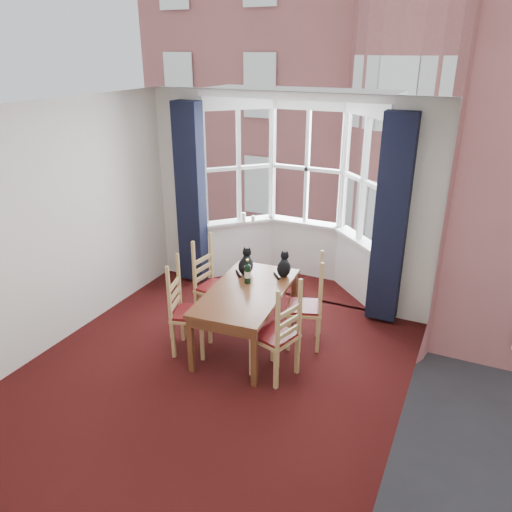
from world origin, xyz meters
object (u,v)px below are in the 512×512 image
Objects in this scene: candle_tall at (244,217)px; candle_short at (253,219)px; cat_left at (246,264)px; wine_bottle at (248,273)px; chair_left_near at (183,314)px; cat_right at (284,267)px; dining_table at (247,296)px; chair_left_far at (209,287)px; chair_right_far at (312,309)px; chair_right_near at (282,340)px.

candle_short is at bearing 11.81° from candle_tall.
wine_bottle is at bearing -59.96° from cat_left.
chair_left_near is 1.34m from cat_right.
chair_left_far is (-0.69, 0.32, -0.17)m from dining_table.
wine_bottle is (-0.77, -0.14, 0.37)m from chair_right_far.
cat_left is (0.48, 0.10, 0.37)m from chair_left_far.
wine_bottle is 1.83m from candle_tall.
chair_left_far is at bearing -86.45° from candle_short.
wine_bottle is (-0.70, 0.63, 0.37)m from chair_right_near.
cat_right is at bearing 14.18° from chair_left_far.
candle_short is (-0.70, 1.64, 0.07)m from wine_bottle.
candle_short is (-0.78, 1.83, 0.28)m from dining_table.
chair_left_far is 3.05× the size of wine_bottle.
dining_table is 0.63m from cat_right.
wine_bottle is at bearing 48.39° from chair_left_near.
cat_right reaches higher than candle_tall.
chair_right_near is 1.13m from cat_right.
chair_right_near and chair_right_far have the same top height.
chair_right_near is at bearing -68.88° from cat_right.
cat_left is at bearing 116.95° from dining_table.
candle_short is (-1.02, 1.28, 0.08)m from cat_right.
chair_left_far is at bearing -80.90° from candle_tall.
chair_left_near is 6.75× the size of candle_tall.
cat_left is (-0.21, 0.41, 0.20)m from dining_table.
chair_right_near is (0.62, -0.45, -0.17)m from dining_table.
cat_left reaches higher than chair_left_far.
chair_right_far is 2.73× the size of cat_left.
candle_short reaches higher than chair_right_near.
chair_left_far is at bearing 167.80° from wine_bottle.
chair_left_near is at bearing -81.97° from candle_tall.
chair_left_near is at bearing -131.32° from cat_right.
chair_right_near is at bearing -35.76° from dining_table.
wine_bottle is at bearing -62.32° from candle_tall.
chair_right_near is 2.77m from candle_tall.
chair_right_far is (1.38, 0.01, 0.00)m from chair_left_far.
cat_right reaches higher than wine_bottle.
cat_left is at bearing -68.03° from candle_short.
candle_tall is (-0.92, 1.80, 0.30)m from dining_table.
cat_right is at bearing -51.44° from candle_short.
chair_left_near is at bearing -131.61° from wine_bottle.
cat_right reaches higher than chair_left_far.
chair_right_far is 3.05× the size of wine_bottle.
cat_right reaches higher than chair_left_near.
dining_table is 0.76m from chair_left_near.
candle_short is at bearing 134.43° from chair_right_far.
cat_right is (0.85, 0.97, 0.36)m from chair_left_near.
chair_right_far is 0.87m from wine_bottle.
chair_left_near is 1.00× the size of chair_left_far.
cat_left is 1.53m from candle_short.
wine_bottle is (-0.08, 0.18, 0.21)m from dining_table.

